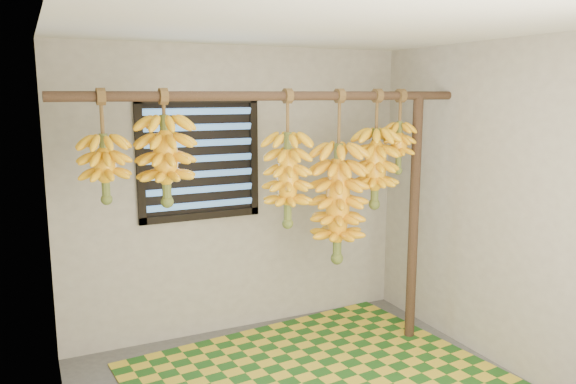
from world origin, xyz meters
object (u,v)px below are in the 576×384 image
support_post (414,220)px  banana_bunch_d (375,168)px  banana_bunch_b (166,160)px  banana_bunch_f (399,147)px  woven_mat (318,378)px  banana_bunch_a (105,168)px  banana_bunch_c (288,180)px  banana_bunch_e (338,203)px

support_post → banana_bunch_d: (-0.39, 0.00, 0.45)m
banana_bunch_b → banana_bunch_f: bearing=0.0°
banana_bunch_b → woven_mat: bearing=-17.7°
banana_bunch_a → banana_bunch_c: bearing=0.0°
banana_bunch_a → banana_bunch_d: 1.99m
banana_bunch_e → banana_bunch_f: same height
support_post → banana_bunch_f: banana_bunch_f is taller
woven_mat → banana_bunch_e: 1.28m
banana_bunch_b → banana_bunch_c: same height
banana_bunch_e → banana_bunch_d: bearing=0.0°
banana_bunch_b → banana_bunch_f: same height
banana_bunch_f → banana_bunch_d: bearing=180.0°
support_post → banana_bunch_c: bearing=180.0°
banana_bunch_d → banana_bunch_c: bearing=180.0°
banana_bunch_c → banana_bunch_f: 0.98m
woven_mat → banana_bunch_c: size_ratio=2.53×
woven_mat → banana_bunch_d: 1.62m
support_post → woven_mat: size_ratio=0.81×
support_post → banana_bunch_d: bearing=180.0°
banana_bunch_a → banana_bunch_c: size_ratio=0.71×
banana_bunch_c → banana_bunch_f: size_ratio=1.51×
banana_bunch_f → banana_bunch_a: bearing=180.0°
banana_bunch_a → banana_bunch_b: 0.38m
banana_bunch_d → banana_bunch_f: 0.26m
woven_mat → banana_bunch_d: bearing=25.3°
support_post → banana_bunch_e: (-0.71, 0.00, 0.20)m
banana_bunch_d → support_post: bearing=0.0°
woven_mat → banana_bunch_f: bearing=19.5°
woven_mat → banana_bunch_b: (-0.96, 0.31, 1.59)m
banana_bunch_b → banana_bunch_d: (1.61, 0.00, -0.14)m
banana_bunch_c → banana_bunch_a: bearing=-180.0°
banana_bunch_c → banana_bunch_e: 0.47m
woven_mat → banana_bunch_d: banana_bunch_d is taller
support_post → banana_bunch_c: (-1.13, 0.00, 0.41)m
banana_bunch_a → support_post: bearing=0.0°
banana_bunch_e → banana_bunch_b: bearing=180.0°
support_post → banana_bunch_a: bearing=180.0°
support_post → banana_bunch_c: size_ratio=2.04×
banana_bunch_f → banana_bunch_b: bearing=180.0°
banana_bunch_c → banana_bunch_d: size_ratio=1.09×
banana_bunch_e → woven_mat: bearing=-136.4°
banana_bunch_a → banana_bunch_e: size_ratio=0.54×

